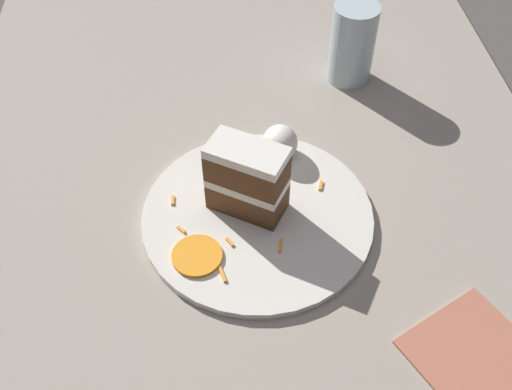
% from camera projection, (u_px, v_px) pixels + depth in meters
% --- Properties ---
extents(ground_plane, '(6.00, 6.00, 0.00)m').
position_uv_depth(ground_plane, '(255.00, 213.00, 0.82)').
color(ground_plane, '#4C4742').
rests_on(ground_plane, ground).
extents(dining_table, '(1.09, 0.85, 0.03)m').
position_uv_depth(dining_table, '(255.00, 207.00, 0.81)').
color(dining_table, gray).
rests_on(dining_table, ground).
extents(plate, '(0.30, 0.30, 0.01)m').
position_uv_depth(plate, '(256.00, 216.00, 0.77)').
color(plate, silver).
rests_on(plate, dining_table).
extents(cake_slice, '(0.09, 0.11, 0.10)m').
position_uv_depth(cake_slice, '(247.00, 179.00, 0.74)').
color(cake_slice, brown).
rests_on(cake_slice, plate).
extents(cream_dollop, '(0.05, 0.05, 0.05)m').
position_uv_depth(cream_dollop, '(280.00, 142.00, 0.82)').
color(cream_dollop, white).
rests_on(cream_dollop, plate).
extents(orange_garnish, '(0.06, 0.06, 0.00)m').
position_uv_depth(orange_garnish, '(197.00, 256.00, 0.72)').
color(orange_garnish, orange).
rests_on(orange_garnish, plate).
extents(carrot_shreds_scatter, '(0.15, 0.20, 0.00)m').
position_uv_depth(carrot_shreds_scatter, '(238.00, 231.00, 0.75)').
color(carrot_shreds_scatter, orange).
rests_on(carrot_shreds_scatter, plate).
extents(drinking_glass, '(0.07, 0.07, 0.13)m').
position_uv_depth(drinking_glass, '(352.00, 49.00, 0.93)').
color(drinking_glass, silver).
rests_on(drinking_glass, dining_table).
extents(menu_card, '(0.22, 0.20, 0.00)m').
position_uv_depth(menu_card, '(496.00, 378.00, 0.63)').
color(menu_card, '#B2664C').
rests_on(menu_card, dining_table).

